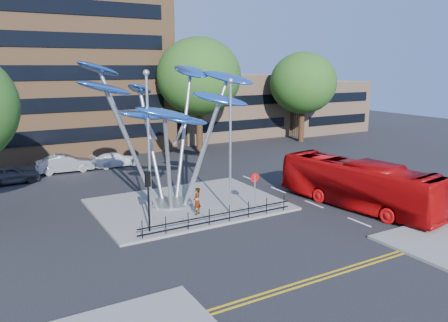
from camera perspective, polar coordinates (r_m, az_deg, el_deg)
ground at (r=24.93m, az=3.38°, el=-9.19°), size 120.00×120.00×0.00m
traffic_island at (r=29.38m, az=-4.74°, el=-5.68°), size 12.00×9.00×0.15m
double_yellow_near at (r=20.63m, az=12.87°, el=-14.28°), size 40.00×0.12×0.01m
double_yellow_far at (r=20.44m, az=13.45°, el=-14.57°), size 40.00×0.12×0.01m
brick_tower at (r=52.11m, az=-23.45°, el=17.82°), size 25.00×15.00×30.00m
low_building_near at (r=57.36m, az=0.31°, el=7.19°), size 15.00×8.00×8.00m
low_building_far at (r=64.08m, az=12.19°, el=7.00°), size 12.00×8.00×7.00m
tree_right at (r=46.29m, az=-3.31°, el=10.94°), size 8.80×8.80×12.11m
tree_far at (r=54.08m, az=10.28°, el=9.98°), size 8.00×8.00×10.81m
leaf_sculpture at (r=28.23m, az=-7.56°, el=7.62°), size 12.72×9.54×9.51m
street_lamp_left at (r=24.59m, az=-9.84°, el=3.30°), size 0.36×0.36×8.80m
street_lamp_right at (r=26.31m, az=0.84°, el=3.49°), size 0.36×0.36×8.30m
traffic_light_island at (r=24.08m, az=-9.89°, el=-3.57°), size 0.28×0.18×3.42m
no_entry_sign_island at (r=27.40m, az=4.04°, el=-3.20°), size 0.60×0.10×2.45m
pedestrian_railing_front at (r=25.60m, az=-0.60°, el=-7.26°), size 10.00×0.06×1.00m
red_bus at (r=29.83m, az=17.09°, el=-2.92°), size 4.21×11.54×3.14m
pedestrian at (r=26.94m, az=-3.54°, el=-5.26°), size 0.75×0.70×1.71m
parked_car_left at (r=38.31m, az=-26.17°, el=-1.62°), size 4.42×1.93×1.48m
parked_car_mid at (r=40.53m, az=-20.04°, el=-0.33°), size 4.82×1.85×1.57m
parked_car_right at (r=41.61m, az=-13.95°, el=0.17°), size 4.53×2.22×1.27m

